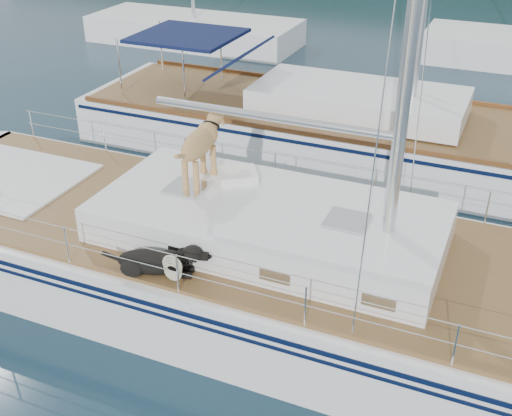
% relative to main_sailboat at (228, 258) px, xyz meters
% --- Properties ---
extents(ground, '(120.00, 120.00, 0.00)m').
position_rel_main_sailboat_xyz_m(ground, '(-0.09, 0.00, -0.68)').
color(ground, black).
rests_on(ground, ground).
extents(main_sailboat, '(12.00, 3.80, 14.01)m').
position_rel_main_sailboat_xyz_m(main_sailboat, '(0.00, 0.00, 0.00)').
color(main_sailboat, white).
rests_on(main_sailboat, ground).
extents(neighbor_sailboat, '(11.00, 3.50, 13.30)m').
position_rel_main_sailboat_xyz_m(neighbor_sailboat, '(-0.62, 6.08, -0.05)').
color(neighbor_sailboat, white).
rests_on(neighbor_sailboat, ground).
extents(bg_boat_west, '(8.00, 3.00, 11.65)m').
position_rel_main_sailboat_xyz_m(bg_boat_west, '(-8.09, 14.00, -0.24)').
color(bg_boat_west, white).
rests_on(bg_boat_west, ground).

